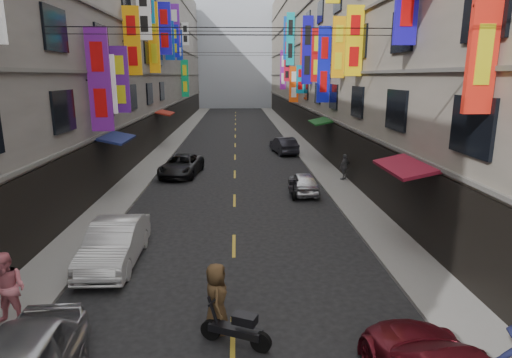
{
  "coord_description": "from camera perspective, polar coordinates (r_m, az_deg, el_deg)",
  "views": [
    {
      "loc": [
        0.15,
        2.94,
        6.21
      ],
      "look_at": [
        0.51,
        10.95,
        4.27
      ],
      "focal_mm": 30.0,
      "sensor_mm": 36.0,
      "label": 1
    }
  ],
  "objects": [
    {
      "name": "sidewalk_left",
      "position": [
        40.01,
        -11.45,
        4.47
      ],
      "size": [
        2.0,
        90.0,
        0.12
      ],
      "primitive_type": "cube",
      "color": "slate",
      "rests_on": "ground"
    },
    {
      "name": "sidewalk_right",
      "position": [
        39.97,
        5.86,
        4.66
      ],
      "size": [
        2.0,
        90.0,
        0.12
      ],
      "primitive_type": "cube",
      "color": "slate",
      "rests_on": "ground"
    },
    {
      "name": "building_row_left",
      "position": [
        41.03,
        -20.79,
        17.32
      ],
      "size": [
        10.14,
        90.0,
        19.0
      ],
      "color": "gray",
      "rests_on": "ground"
    },
    {
      "name": "building_row_right",
      "position": [
        40.94,
        14.94,
        17.73
      ],
      "size": [
        10.14,
        90.0,
        19.0
      ],
      "color": "gray",
      "rests_on": "ground"
    },
    {
      "name": "haze_block",
      "position": [
        89.18,
        -2.82,
        16.64
      ],
      "size": [
        18.0,
        8.0,
        22.0
      ],
      "primitive_type": "cube",
      "color": "#A4ABB7",
      "rests_on": "ground"
    },
    {
      "name": "shop_signage",
      "position": [
        32.19,
        -3.07,
        18.86
      ],
      "size": [
        14.0,
        55.0,
        12.46
      ],
      "color": "#0F26B7",
      "rests_on": "ground"
    },
    {
      "name": "street_awnings",
      "position": [
        23.32,
        -6.07,
        5.59
      ],
      "size": [
        13.99,
        35.2,
        0.41
      ],
      "color": "#144D29",
      "rests_on": "ground"
    },
    {
      "name": "overhead_cables",
      "position": [
        27.18,
        -3.08,
        19.03
      ],
      "size": [
        14.0,
        38.04,
        1.24
      ],
      "color": "black",
      "rests_on": "ground"
    },
    {
      "name": "lane_markings",
      "position": [
        36.59,
        -2.81,
        3.8
      ],
      "size": [
        0.12,
        80.2,
        0.01
      ],
      "color": "gold",
      "rests_on": "ground"
    },
    {
      "name": "scooter_crossing",
      "position": [
        10.62,
        -2.63,
        -19.34
      ],
      "size": [
        1.69,
        0.9,
        1.14
      ],
      "rotation": [
        0.0,
        0.0,
        1.14
      ],
      "color": "black",
      "rests_on": "ground"
    },
    {
      "name": "scooter_far_right",
      "position": [
        22.51,
        4.86,
        -1.32
      ],
      "size": [
        0.5,
        1.8,
        1.14
      ],
      "rotation": [
        0.0,
        0.0,
        3.13
      ],
      "color": "black",
      "rests_on": "ground"
    },
    {
      "name": "car_left_mid",
      "position": [
        15.29,
        -18.34,
        -8.14
      ],
      "size": [
        1.57,
        4.44,
        1.46
      ],
      "primitive_type": "imported",
      "rotation": [
        0.0,
        0.0,
        0.0
      ],
      "color": "silver",
      "rests_on": "ground"
    },
    {
      "name": "car_left_far",
      "position": [
        27.71,
        -9.91,
        1.8
      ],
      "size": [
        2.74,
        4.91,
        1.3
      ],
      "primitive_type": "imported",
      "rotation": [
        0.0,
        0.0,
        -0.13
      ],
      "color": "black",
      "rests_on": "ground"
    },
    {
      "name": "car_right_mid",
      "position": [
        23.28,
        6.39,
        -0.47
      ],
      "size": [
        1.43,
        3.49,
        1.18
      ],
      "primitive_type": "imported",
      "rotation": [
        0.0,
        0.0,
        3.13
      ],
      "color": "silver",
      "rests_on": "ground"
    },
    {
      "name": "car_right_far",
      "position": [
        35.24,
        3.71,
        4.52
      ],
      "size": [
        2.12,
        4.31,
        1.36
      ],
      "primitive_type": "imported",
      "rotation": [
        0.0,
        0.0,
        3.31
      ],
      "color": "#27272F",
      "rests_on": "ground"
    },
    {
      "name": "pedestrian_lfar",
      "position": [
        12.51,
        -30.21,
        -12.64
      ],
      "size": [
        1.0,
        0.75,
        1.91
      ],
      "primitive_type": "imported",
      "rotation": [
        0.0,
        0.0,
        -0.13
      ],
      "color": "#DA7381",
      "rests_on": "sidewalk_left"
    },
    {
      "name": "pedestrian_rfar",
      "position": [
        26.17,
        11.73,
        1.59
      ],
      "size": [
        1.03,
        1.0,
        1.56
      ],
      "primitive_type": "imported",
      "rotation": [
        0.0,
        0.0,
        3.86
      ],
      "color": "#5B5B5D",
      "rests_on": "sidewalk_right"
    },
    {
      "name": "pedestrian_crossing",
      "position": [
        10.91,
        -5.3,
        -15.57
      ],
      "size": [
        0.65,
        0.92,
        1.81
      ],
      "primitive_type": "imported",
      "rotation": [
        0.0,
        0.0,
        1.63
      ],
      "color": "#4F381F",
      "rests_on": "ground"
    }
  ]
}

